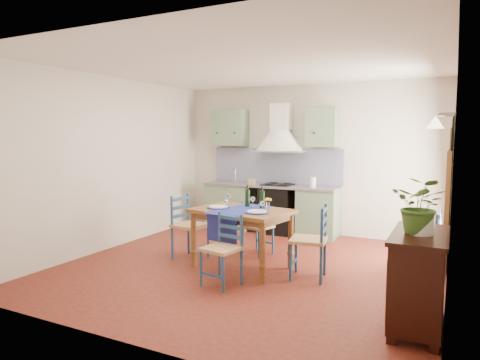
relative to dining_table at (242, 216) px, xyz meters
The scene contains 13 objects.
floor 0.75m from the dining_table, 44.41° to the left, with size 5.00×5.00×0.00m, color #4D1710.
back_wall 2.42m from the dining_table, 99.20° to the left, with size 5.00×0.96×2.80m.
right_wall 2.67m from the dining_table, ahead, with size 0.26×5.00×2.80m.
left_wall 2.51m from the dining_table, behind, with size 0.04×5.00×2.80m, color beige.
ceiling 2.07m from the dining_table, 44.41° to the left, with size 5.00×5.00×0.01m, color silver.
dining_table is the anchor object (origin of this frame).
chair_near 0.77m from the dining_table, 82.25° to the right, with size 0.48×0.48×0.88m.
chair_far 0.78m from the dining_table, 97.42° to the left, with size 0.48×0.48×0.83m.
chair_left 0.97m from the dining_table, behind, with size 0.49×0.49×0.96m.
chair_right 1.02m from the dining_table, ahead, with size 0.51×0.51×0.96m.
chair_spare 2.51m from the dining_table, 21.60° to the left, with size 0.43×0.43×0.85m.
sideboard 2.53m from the dining_table, 21.32° to the right, with size 0.50×1.05×0.94m.
potted_plant 2.58m from the dining_table, 22.25° to the right, with size 0.49×0.42×0.54m, color #345920.
Camera 1 is at (2.52, -5.31, 1.86)m, focal length 32.00 mm.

